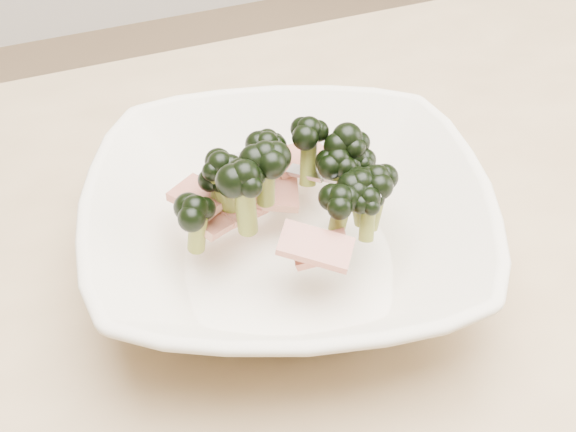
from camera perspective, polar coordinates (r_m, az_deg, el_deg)
name	(u,v)px	position (r m, az deg, el deg)	size (l,w,h in m)	color
dining_table	(414,330)	(0.73, 8.97, -8.01)	(1.20, 0.80, 0.75)	tan
broccoli_dish	(289,224)	(0.61, 0.04, -0.58)	(0.38, 0.38, 0.12)	beige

